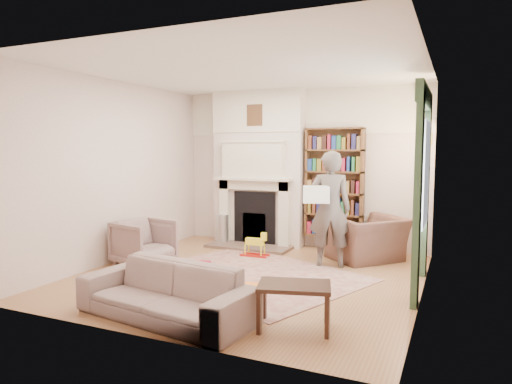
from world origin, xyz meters
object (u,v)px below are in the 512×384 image
at_px(man_reading, 330,209).
at_px(coffee_table, 294,306).
at_px(paraffin_heater, 222,229).
at_px(rocking_horse, 255,244).
at_px(armchair_reading, 367,239).
at_px(sofa, 166,292).
at_px(bookcase, 334,183).
at_px(armchair_left, 144,243).

xyz_separation_m(man_reading, coffee_table, (0.30, -2.47, -0.64)).
bearing_deg(paraffin_heater, rocking_horse, -35.68).
bearing_deg(paraffin_heater, man_reading, -19.25).
relative_size(armchair_reading, coffee_table, 1.51).
height_order(man_reading, paraffin_heater, man_reading).
xyz_separation_m(sofa, paraffin_heater, (-1.22, 3.52, -0.01)).
distance_m(armchair_reading, man_reading, 0.91).
distance_m(man_reading, rocking_horse, 1.42).
relative_size(bookcase, coffee_table, 2.64).
distance_m(armchair_reading, sofa, 3.65).
height_order(sofa, rocking_horse, sofa).
xyz_separation_m(bookcase, man_reading, (0.23, -1.14, -0.31)).
bearing_deg(sofa, rocking_horse, 103.31).
bearing_deg(bookcase, armchair_reading, -38.72).
height_order(coffee_table, rocking_horse, coffee_table).
relative_size(armchair_reading, sofa, 0.55).
height_order(armchair_reading, sofa, armchair_reading).
bearing_deg(rocking_horse, armchair_left, -140.30).
distance_m(armchair_left, coffee_table, 3.21).
xyz_separation_m(armchair_reading, man_reading, (-0.45, -0.60, 0.52)).
height_order(sofa, coffee_table, sofa).
distance_m(sofa, rocking_horse, 2.84).
xyz_separation_m(coffee_table, rocking_horse, (-1.56, 2.55, -0.02)).
height_order(armchair_reading, man_reading, man_reading).
distance_m(sofa, paraffin_heater, 3.73).
bearing_deg(sofa, man_reading, 78.07).
distance_m(armchair_reading, armchair_left, 3.46).
distance_m(bookcase, armchair_left, 3.33).
height_order(bookcase, armchair_reading, bookcase).
bearing_deg(rocking_horse, coffee_table, -59.78).
relative_size(armchair_left, sofa, 0.39).
height_order(man_reading, rocking_horse, man_reading).
bearing_deg(paraffin_heater, sofa, -70.90).
height_order(bookcase, coffee_table, bookcase).
bearing_deg(man_reading, rocking_horse, -21.51).
bearing_deg(bookcase, rocking_horse, -134.33).
relative_size(bookcase, armchair_reading, 1.75).
relative_size(bookcase, armchair_left, 2.44).
distance_m(man_reading, paraffin_heater, 2.43).
bearing_deg(armchair_left, rocking_horse, -36.90).
relative_size(armchair_reading, rocking_horse, 2.27).
height_order(armchair_reading, armchair_left, armchair_left).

